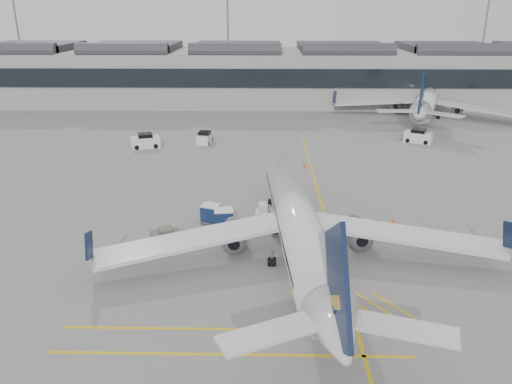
{
  "coord_description": "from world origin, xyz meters",
  "views": [
    {
      "loc": [
        4.04,
        -37.05,
        19.54
      ],
      "look_at": [
        3.22,
        4.75,
        4.0
      ],
      "focal_mm": 35.0,
      "sensor_mm": 36.0,
      "label": 1
    }
  ],
  "objects_px": {
    "belt_loader": "(274,213)",
    "baggage_cart_a": "(297,228)",
    "pushback_tug": "(166,236)",
    "airliner_main": "(298,225)",
    "ramp_agent_b": "(294,219)",
    "ramp_agent_a": "(284,216)"
  },
  "relations": [
    {
      "from": "baggage_cart_a",
      "to": "ramp_agent_a",
      "type": "relative_size",
      "value": 1.22
    },
    {
      "from": "belt_loader",
      "to": "ramp_agent_b",
      "type": "relative_size",
      "value": 2.44
    },
    {
      "from": "airliner_main",
      "to": "belt_loader",
      "type": "distance_m",
      "value": 8.39
    },
    {
      "from": "pushback_tug",
      "to": "belt_loader",
      "type": "bearing_deg",
      "value": 10.32
    },
    {
      "from": "pushback_tug",
      "to": "ramp_agent_b",
      "type": "bearing_deg",
      "value": -4.24
    },
    {
      "from": "belt_loader",
      "to": "ramp_agent_b",
      "type": "xyz_separation_m",
      "value": [
        1.89,
        -2.36,
        0.4
      ]
    },
    {
      "from": "airliner_main",
      "to": "ramp_agent_a",
      "type": "relative_size",
      "value": 20.24
    },
    {
      "from": "baggage_cart_a",
      "to": "ramp_agent_b",
      "type": "relative_size",
      "value": 1.15
    },
    {
      "from": "baggage_cart_a",
      "to": "pushback_tug",
      "type": "relative_size",
      "value": 0.76
    },
    {
      "from": "airliner_main",
      "to": "ramp_agent_a",
      "type": "height_order",
      "value": "airliner_main"
    },
    {
      "from": "airliner_main",
      "to": "ramp_agent_b",
      "type": "relative_size",
      "value": 19.09
    },
    {
      "from": "baggage_cart_a",
      "to": "ramp_agent_b",
      "type": "xyz_separation_m",
      "value": [
        -0.17,
        2.23,
        -0.11
      ]
    },
    {
      "from": "airliner_main",
      "to": "baggage_cart_a",
      "type": "xyz_separation_m",
      "value": [
        0.18,
        3.26,
        -1.77
      ]
    },
    {
      "from": "belt_loader",
      "to": "baggage_cart_a",
      "type": "height_order",
      "value": "baggage_cart_a"
    },
    {
      "from": "airliner_main",
      "to": "belt_loader",
      "type": "relative_size",
      "value": 7.82
    },
    {
      "from": "ramp_agent_b",
      "to": "pushback_tug",
      "type": "bearing_deg",
      "value": -18.54
    },
    {
      "from": "baggage_cart_a",
      "to": "ramp_agent_b",
      "type": "distance_m",
      "value": 2.24
    },
    {
      "from": "pushback_tug",
      "to": "airliner_main",
      "type": "bearing_deg",
      "value": -31.16
    },
    {
      "from": "belt_loader",
      "to": "ramp_agent_a",
      "type": "distance_m",
      "value": 1.76
    },
    {
      "from": "belt_loader",
      "to": "pushback_tug",
      "type": "relative_size",
      "value": 1.62
    },
    {
      "from": "airliner_main",
      "to": "pushback_tug",
      "type": "height_order",
      "value": "airliner_main"
    },
    {
      "from": "ramp_agent_a",
      "to": "pushback_tug",
      "type": "relative_size",
      "value": 0.63
    }
  ]
}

